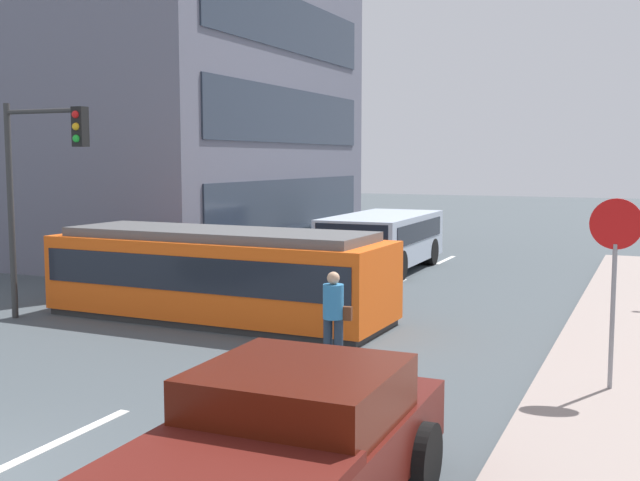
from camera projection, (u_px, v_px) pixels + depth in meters
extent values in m
plane|color=#444D52|center=(318.00, 320.00, 17.23)|extent=(120.00, 120.00, 0.00)
cube|color=silver|center=(67.00, 438.00, 9.95)|extent=(0.16, 2.40, 0.01)
cube|color=silver|center=(226.00, 363.00, 13.59)|extent=(0.16, 2.40, 0.01)
cube|color=silver|center=(392.00, 285.00, 21.99)|extent=(0.16, 2.40, 0.01)
cube|color=silver|center=(445.00, 260.00, 27.45)|extent=(0.16, 2.40, 0.01)
cube|color=slate|center=(98.00, 88.00, 30.79)|extent=(17.21, 14.04, 12.80)
cube|color=#2D3847|center=(293.00, 206.00, 27.81)|extent=(0.06, 11.94, 1.92)
cube|color=#2D3847|center=(293.00, 116.00, 27.47)|extent=(0.06, 11.94, 1.92)
cube|color=#2D3847|center=(292.00, 24.00, 27.13)|extent=(0.06, 11.94, 1.92)
cube|color=#EF5814|center=(218.00, 276.00, 17.27)|extent=(7.92, 2.69, 1.69)
cube|color=#2D2D2D|center=(219.00, 316.00, 17.37)|extent=(7.76, 2.57, 0.15)
cube|color=#575759|center=(218.00, 234.00, 17.17)|extent=(7.12, 2.30, 0.20)
cube|color=#1E232D|center=(218.00, 267.00, 17.25)|extent=(7.61, 2.73, 0.74)
cube|color=#A8B4C6|center=(383.00, 238.00, 24.91)|extent=(2.58, 5.83, 1.50)
cube|color=black|center=(352.00, 239.00, 22.28)|extent=(2.25, 0.15, 0.90)
cube|color=black|center=(383.00, 230.00, 24.88)|extent=(2.61, 4.96, 0.60)
cylinder|color=black|center=(363.00, 263.00, 23.27)|extent=(2.56, 0.93, 0.90)
cylinder|color=black|center=(399.00, 250.00, 26.67)|extent=(2.56, 0.93, 0.90)
cylinder|color=#233041|center=(328.00, 342.00, 13.40)|extent=(0.16, 0.16, 0.85)
cylinder|color=#233041|center=(339.00, 343.00, 13.32)|extent=(0.16, 0.16, 0.85)
cylinder|color=teal|center=(333.00, 302.00, 13.28)|extent=(0.36, 0.36, 0.60)
sphere|color=tan|center=(333.00, 278.00, 13.24)|extent=(0.22, 0.22, 0.22)
cube|color=#5C2F1A|center=(346.00, 313.00, 13.26)|extent=(0.21, 0.12, 0.24)
cube|color=#51150F|center=(275.00, 472.00, 7.24)|extent=(2.06, 5.03, 0.65)
cube|color=#4A1408|center=(299.00, 393.00, 7.68)|extent=(1.92, 1.92, 0.55)
cylinder|color=black|center=(256.00, 433.00, 9.03)|extent=(0.29, 0.80, 0.80)
cylinder|color=black|center=(421.00, 459.00, 8.25)|extent=(0.29, 0.80, 0.80)
cube|color=navy|center=(195.00, 266.00, 22.25)|extent=(1.96, 4.30, 0.55)
cube|color=black|center=(192.00, 250.00, 22.06)|extent=(1.78, 2.38, 0.40)
cylinder|color=black|center=(191.00, 265.00, 23.81)|extent=(0.23, 0.64, 0.64)
cylinder|color=black|center=(246.00, 269.00, 23.07)|extent=(0.23, 0.64, 0.64)
cylinder|color=black|center=(142.00, 277.00, 21.46)|extent=(0.23, 0.64, 0.64)
cylinder|color=black|center=(200.00, 281.00, 20.72)|extent=(0.23, 0.64, 0.64)
cube|color=beige|center=(288.00, 244.00, 28.02)|extent=(2.00, 4.52, 0.55)
cube|color=black|center=(286.00, 231.00, 27.84)|extent=(1.79, 2.51, 0.40)
cylinder|color=black|center=(283.00, 244.00, 29.65)|extent=(0.24, 0.65, 0.64)
cylinder|color=black|center=(327.00, 247.00, 28.85)|extent=(0.24, 0.65, 0.64)
cylinder|color=black|center=(247.00, 252.00, 27.24)|extent=(0.24, 0.65, 0.64)
cylinder|color=black|center=(294.00, 255.00, 26.44)|extent=(0.24, 0.65, 0.64)
cylinder|color=gray|center=(612.00, 317.00, 11.56)|extent=(0.07, 0.07, 2.20)
cylinder|color=red|center=(616.00, 224.00, 11.41)|extent=(0.76, 0.04, 0.76)
cylinder|color=#333333|center=(11.00, 212.00, 17.27)|extent=(0.14, 0.14, 4.83)
cylinder|color=#333333|center=(42.00, 111.00, 16.62)|extent=(2.05, 0.10, 0.10)
cube|color=black|center=(80.00, 127.00, 16.25)|extent=(0.28, 0.24, 0.84)
sphere|color=red|center=(76.00, 114.00, 16.11)|extent=(0.16, 0.16, 0.16)
sphere|color=gold|center=(76.00, 127.00, 16.13)|extent=(0.16, 0.16, 0.16)
sphere|color=green|center=(76.00, 139.00, 16.16)|extent=(0.16, 0.16, 0.16)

